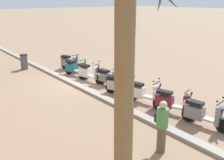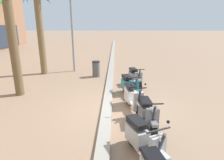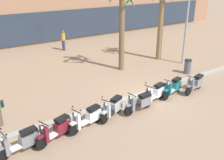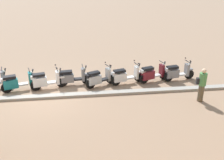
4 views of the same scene
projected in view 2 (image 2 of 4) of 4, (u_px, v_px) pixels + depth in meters
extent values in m
plane|color=#93755B|center=(117.00, 109.00, 7.12)|extent=(200.00, 200.00, 0.00)
cube|color=gray|center=(107.00, 107.00, 7.11)|extent=(60.00, 0.36, 0.12)
cube|color=black|center=(155.00, 160.00, 3.28)|extent=(0.66, 0.44, 0.12)
cube|color=silver|center=(148.00, 155.00, 3.57)|extent=(0.28, 0.25, 0.16)
cylinder|color=black|center=(132.00, 137.00, 4.88)|extent=(0.52, 0.30, 0.52)
cube|color=black|center=(147.00, 149.00, 4.29)|extent=(0.66, 0.50, 0.08)
cube|color=silver|center=(137.00, 135.00, 4.64)|extent=(0.75, 0.57, 0.44)
cube|color=black|center=(137.00, 122.00, 4.55)|extent=(0.67, 0.52, 0.12)
cube|color=silver|center=(157.00, 150.00, 3.89)|extent=(0.27, 0.37, 0.66)
cube|color=silver|center=(163.00, 156.00, 3.73)|extent=(0.36, 0.28, 0.08)
cylinder|color=#333338|center=(160.00, 146.00, 3.78)|extent=(0.29, 0.18, 0.69)
cylinder|color=black|center=(159.00, 130.00, 3.76)|extent=(0.27, 0.53, 0.04)
sphere|color=white|center=(161.00, 139.00, 3.71)|extent=(0.12, 0.12, 0.12)
cube|color=black|center=(131.00, 120.00, 4.83)|extent=(0.30, 0.28, 0.16)
sphere|color=black|center=(168.00, 122.00, 3.84)|extent=(0.07, 0.07, 0.07)
sphere|color=black|center=(148.00, 127.00, 3.66)|extent=(0.07, 0.07, 0.07)
cylinder|color=black|center=(153.00, 133.00, 5.04)|extent=(0.53, 0.14, 0.52)
cylinder|color=black|center=(143.00, 113.00, 6.21)|extent=(0.53, 0.14, 0.52)
cube|color=black|center=(148.00, 121.00, 5.56)|extent=(0.62, 0.33, 0.08)
cube|color=slate|center=(145.00, 111.00, 5.96)|extent=(0.70, 0.37, 0.42)
cube|color=black|center=(145.00, 101.00, 5.88)|extent=(0.62, 0.35, 0.12)
cube|color=slate|center=(152.00, 120.00, 5.13)|extent=(0.17, 0.35, 0.66)
cube|color=slate|center=(154.00, 123.00, 4.96)|extent=(0.33, 0.19, 0.08)
cylinder|color=#333338|center=(153.00, 116.00, 5.01)|extent=(0.29, 0.09, 0.69)
cylinder|color=black|center=(153.00, 104.00, 5.00)|extent=(0.09, 0.56, 0.04)
sphere|color=white|center=(154.00, 110.00, 4.94)|extent=(0.12, 0.12, 0.12)
cube|color=black|center=(143.00, 101.00, 6.18)|extent=(0.26, 0.22, 0.16)
cylinder|color=black|center=(139.00, 112.00, 6.28)|extent=(0.53, 0.21, 0.52)
cylinder|color=black|center=(129.00, 98.00, 7.48)|extent=(0.53, 0.21, 0.52)
cube|color=white|center=(134.00, 103.00, 6.82)|extent=(0.65, 0.40, 0.08)
cube|color=white|center=(130.00, 95.00, 7.22)|extent=(0.73, 0.46, 0.46)
cube|color=black|center=(130.00, 86.00, 7.14)|extent=(0.65, 0.42, 0.12)
cube|color=white|center=(138.00, 102.00, 6.37)|extent=(0.21, 0.36, 0.66)
cube|color=white|center=(140.00, 104.00, 6.20)|extent=(0.35, 0.23, 0.08)
cylinder|color=#333338|center=(139.00, 98.00, 6.25)|extent=(0.29, 0.13, 0.69)
cylinder|color=black|center=(139.00, 88.00, 6.23)|extent=(0.16, 0.56, 0.04)
sphere|color=white|center=(139.00, 93.00, 6.18)|extent=(0.12, 0.12, 0.12)
cube|color=white|center=(128.00, 86.00, 7.43)|extent=(0.28, 0.25, 0.16)
sphere|color=black|center=(145.00, 84.00, 6.26)|extent=(0.07, 0.07, 0.07)
sphere|color=black|center=(131.00, 85.00, 6.17)|extent=(0.07, 0.07, 0.07)
cylinder|color=black|center=(136.00, 97.00, 7.57)|extent=(0.53, 0.24, 0.52)
cylinder|color=black|center=(125.00, 87.00, 8.80)|extent=(0.53, 0.24, 0.52)
cube|color=silver|center=(131.00, 91.00, 8.12)|extent=(0.65, 0.44, 0.08)
cube|color=#197075|center=(127.00, 85.00, 8.55)|extent=(0.74, 0.50, 0.44)
cube|color=black|center=(127.00, 77.00, 8.47)|extent=(0.66, 0.46, 0.12)
cube|color=#197075|center=(135.00, 89.00, 7.65)|extent=(0.23, 0.37, 0.66)
cube|color=#197075|center=(136.00, 90.00, 7.49)|extent=(0.35, 0.24, 0.08)
cylinder|color=#333338|center=(135.00, 86.00, 7.54)|extent=(0.29, 0.15, 0.69)
cylinder|color=black|center=(135.00, 77.00, 7.52)|extent=(0.20, 0.55, 0.04)
sphere|color=white|center=(136.00, 82.00, 7.47)|extent=(0.12, 0.12, 0.12)
cube|color=silver|center=(125.00, 77.00, 8.76)|extent=(0.29, 0.26, 0.16)
cylinder|color=black|center=(139.00, 86.00, 8.89)|extent=(0.53, 0.20, 0.52)
cylinder|color=black|center=(132.00, 79.00, 10.09)|extent=(0.53, 0.20, 0.52)
cube|color=slate|center=(136.00, 81.00, 9.43)|extent=(0.64, 0.39, 0.08)
cube|color=slate|center=(133.00, 77.00, 9.83)|extent=(0.73, 0.45, 0.46)
cube|color=black|center=(133.00, 70.00, 9.75)|extent=(0.65, 0.41, 0.12)
cube|color=slate|center=(138.00, 79.00, 8.98)|extent=(0.20, 0.36, 0.66)
cube|color=slate|center=(140.00, 80.00, 8.81)|extent=(0.35, 0.22, 0.08)
cylinder|color=#333338|center=(139.00, 77.00, 8.87)|extent=(0.29, 0.12, 0.69)
cylinder|color=black|center=(139.00, 70.00, 8.85)|extent=(0.15, 0.56, 0.04)
sphere|color=white|center=(139.00, 73.00, 8.80)|extent=(0.12, 0.12, 0.12)
cube|color=slate|center=(132.00, 70.00, 10.04)|extent=(0.28, 0.24, 0.16)
cylinder|color=olive|center=(40.00, 32.00, 11.52)|extent=(0.40, 0.40, 5.17)
cylinder|color=brown|center=(12.00, 36.00, 7.85)|extent=(0.37, 0.37, 5.15)
cylinder|color=#56565B|center=(96.00, 69.00, 11.42)|extent=(0.44, 0.44, 0.90)
cylinder|color=black|center=(96.00, 62.00, 11.29)|extent=(0.48, 0.48, 0.06)
cylinder|color=#939399|center=(72.00, 23.00, 12.03)|extent=(0.14, 0.14, 6.24)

